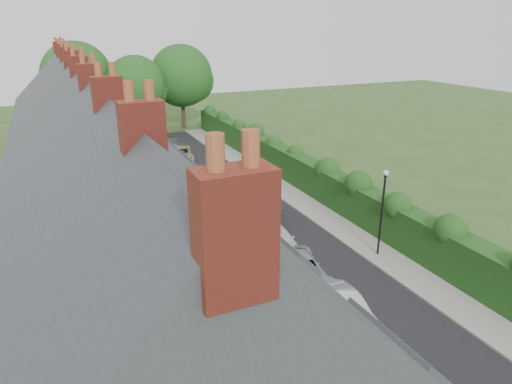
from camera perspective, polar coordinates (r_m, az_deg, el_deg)
ground at (r=22.89m, az=14.53°, el=-13.69°), size 140.00×140.00×0.00m
road at (r=30.78m, az=1.00°, el=-3.75°), size 6.00×58.00×0.02m
pavement_hedge_side at (r=32.60m, az=7.51°, el=-2.41°), size 2.20×58.00×0.12m
pavement_house_side at (r=29.44m, az=-5.80°, el=-4.92°), size 1.70×58.00×0.12m
kerb_hedge_side at (r=32.09m, az=5.92°, el=-2.71°), size 0.18×58.00×0.13m
kerb_house_side at (r=29.67m, az=-4.34°, el=-4.64°), size 0.18×58.00×0.13m
hedge at (r=33.00m, az=10.29°, el=0.58°), size 2.10×58.00×2.85m
terrace_row at (r=25.67m, az=-19.25°, el=0.78°), size 9.05×40.50×11.50m
garden_wall_row at (r=28.13m, az=-7.09°, el=-5.32°), size 0.35×40.35×1.10m
lamppost at (r=26.09m, az=15.57°, el=-1.25°), size 0.32×0.32×5.16m
tree_far_left at (r=55.73m, az=-14.44°, el=12.63°), size 7.14×6.80×9.29m
tree_far_right at (r=58.97m, az=-8.96°, el=13.99°), size 7.98×7.60×10.31m
tree_far_back at (r=57.84m, az=-21.02°, el=13.11°), size 8.40×8.00×10.82m
car_silver_a at (r=20.88m, az=10.75°, el=-14.45°), size 1.74×4.71×1.54m
car_silver_b at (r=24.02m, az=5.64°, el=-9.52°), size 3.09×5.02×1.30m
car_white at (r=26.79m, az=2.49°, el=-5.99°), size 2.14×4.85×1.38m
car_green at (r=31.65m, az=-4.96°, el=-1.72°), size 2.46×4.51×1.45m
car_red at (r=37.47m, az=-8.10°, el=1.59°), size 1.91×4.16×1.32m
car_beige at (r=44.77m, az=-9.43°, el=4.66°), size 3.17×5.33×1.39m
car_grey at (r=46.55m, az=-10.54°, el=5.19°), size 2.73×5.04×1.39m
car_black at (r=55.19m, az=-13.44°, el=7.35°), size 2.65×4.45×1.42m
horse at (r=29.28m, az=2.65°, el=-3.33°), size 1.00×2.01×1.66m
horse_cart at (r=30.82m, az=0.87°, el=-0.96°), size 1.51×3.34×2.41m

